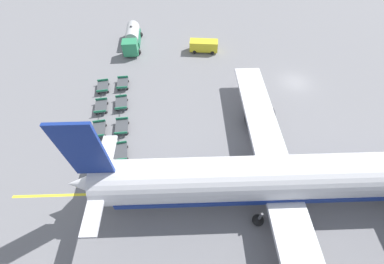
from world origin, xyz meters
name	(u,v)px	position (x,y,z in m)	size (l,w,h in m)	color
ground_plane	(295,82)	(0.00, 0.00, 0.00)	(500.00, 500.00, 0.00)	gray
airplane	(291,178)	(17.40, -7.89, 3.24)	(36.00, 43.23, 12.05)	white
fuel_tanker_primary	(132,38)	(-12.73, -25.66, 1.26)	(8.06, 3.23, 2.97)	#2D8C5B
service_van	(204,46)	(-9.57, -13.20, 1.06)	(2.79, 5.02, 1.93)	yellow
baggage_dolly_row_near_col_a	(103,87)	(-0.83, -29.29, 0.47)	(3.29, 1.89, 0.92)	#424449
baggage_dolly_row_near_col_b	(101,107)	(3.32, -28.92, 0.47)	(3.27, 1.83, 0.92)	#424449
baggage_dolly_row_near_col_c	(99,130)	(7.46, -28.55, 0.47)	(3.28, 1.87, 0.92)	#424449
baggage_dolly_row_near_col_d	(95,156)	(11.38, -28.34, 0.47)	(3.29, 1.91, 0.92)	#424449
baggage_dolly_row_mid_a_col_a	(123,84)	(-1.31, -26.43, 0.47)	(3.25, 1.78, 0.92)	#424449
baggage_dolly_row_mid_a_col_b	(121,103)	(2.90, -26.19, 0.47)	(3.28, 1.87, 0.92)	#424449
baggage_dolly_row_mid_a_col_c	(122,127)	(7.24, -25.71, 0.47)	(3.24, 1.77, 0.92)	#424449
baggage_dolly_row_mid_a_col_d	(120,152)	(11.15, -25.47, 0.47)	(3.28, 1.88, 0.92)	#424449
stand_guidance_stripe	(196,191)	(16.54, -16.95, 0.00)	(2.24, 39.00, 0.01)	yellow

